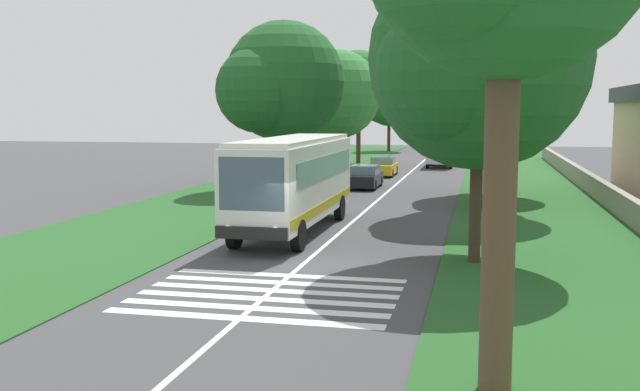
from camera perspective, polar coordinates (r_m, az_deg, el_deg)
ground at (r=23.09m, az=-1.26°, el=-5.33°), size 160.00×160.00×0.00m
grass_verge_left at (r=39.64m, az=-7.65°, el=-0.32°), size 120.00×8.00×0.04m
grass_verge_right at (r=37.35m, az=16.71°, el=-0.97°), size 120.00×8.00×0.04m
centre_line at (r=37.63m, az=4.16°, el=-0.67°), size 110.00×0.16×0.01m
coach_bus at (r=28.78m, az=-2.01°, el=1.37°), size 11.16×2.62×3.73m
zebra_crossing at (r=19.33m, az=-4.10°, el=-7.71°), size 4.95×6.80×0.01m
trailing_car_0 at (r=45.39m, az=3.52°, el=1.42°), size 4.30×1.78×1.43m
trailing_car_1 at (r=54.06m, az=4.96°, el=2.25°), size 4.30×1.78×1.43m
trailing_minibus_0 at (r=63.14m, az=9.40°, el=3.62°), size 6.00×2.14×2.53m
roadside_tree_left_0 at (r=43.93m, az=-3.13°, el=8.64°), size 8.47×7.20×10.07m
roadside_tree_left_1 at (r=57.00m, az=1.15°, el=7.76°), size 7.70×6.89×9.45m
roadside_tree_left_2 at (r=66.34m, az=2.94°, el=8.92°), size 5.93×5.27×10.15m
roadside_tree_left_3 at (r=86.22m, az=5.29°, el=7.13°), size 6.57×5.51×8.40m
roadside_tree_right_0 at (r=23.37m, az=11.96°, el=9.97°), size 7.92×6.84×9.74m
roadside_tree_right_1 at (r=42.24m, az=13.67°, el=9.00°), size 8.00×6.64×10.13m
roadside_tree_right_3 at (r=36.08m, az=13.38°, el=12.83°), size 9.05×7.25×12.61m
utility_pole at (r=35.57m, az=12.50°, el=5.82°), size 0.24×1.40×8.38m
roadside_wall at (r=42.61m, az=20.81°, el=0.56°), size 70.00×0.40×1.11m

